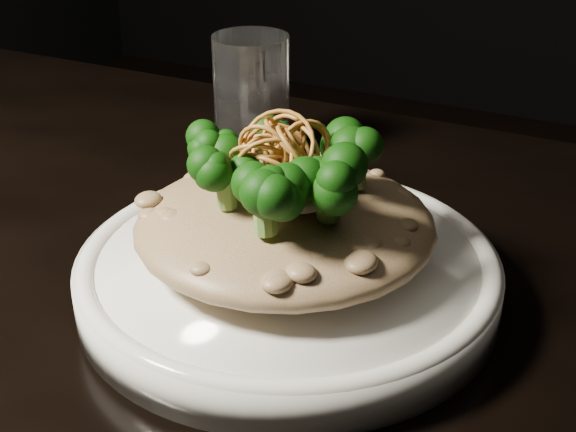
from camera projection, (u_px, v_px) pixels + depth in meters
name	position (u px, v px, depth m)	size (l,w,h in m)	color
plate	(288.00, 275.00, 0.50)	(0.26, 0.26, 0.03)	white
risotto	(285.00, 224.00, 0.49)	(0.18, 0.18, 0.04)	brown
broccoli	(281.00, 165.00, 0.46)	(0.11, 0.11, 0.04)	black
cheese	(293.00, 188.00, 0.46)	(0.06, 0.06, 0.02)	white
shallots	(278.00, 144.00, 0.46)	(0.05, 0.05, 0.03)	#91581E
drinking_glass	(252.00, 102.00, 0.66)	(0.06, 0.06, 0.11)	white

